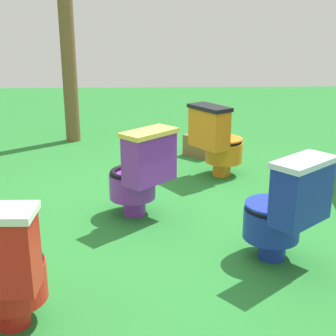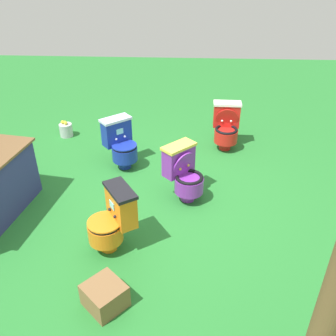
{
  "view_description": "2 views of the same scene",
  "coord_description": "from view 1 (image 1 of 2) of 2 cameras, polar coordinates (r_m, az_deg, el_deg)",
  "views": [
    {
      "loc": [
        3.6,
        -0.37,
        1.55
      ],
      "look_at": [
        0.26,
        -0.24,
        0.46
      ],
      "focal_mm": 50.79,
      "sensor_mm": 36.0,
      "label": 1
    },
    {
      "loc": [
        -3.85,
        -0.46,
        2.84
      ],
      "look_at": [
        0.1,
        -0.25,
        0.43
      ],
      "focal_mm": 39.26,
      "sensor_mm": 36.0,
      "label": 2
    }
  ],
  "objects": [
    {
      "name": "toilet_blue",
      "position": [
        3.11,
        13.81,
        -4.81
      ],
      "size": [
        0.64,
        0.62,
        0.73
      ],
      "rotation": [
        0.0,
        0.0,
        2.27
      ],
      "color": "#192D9E",
      "rests_on": "ground"
    },
    {
      "name": "wooden_post",
      "position": [
        6.06,
        -11.92,
        13.78
      ],
      "size": [
        0.18,
        0.18,
        2.29
      ],
      "primitive_type": "cylinder",
      "color": "brown",
      "rests_on": "ground"
    },
    {
      "name": "toilet_orange",
      "position": [
        4.67,
        5.94,
        3.29
      ],
      "size": [
        0.61,
        0.63,
        0.73
      ],
      "rotation": [
        0.0,
        0.0,
        0.58
      ],
      "color": "orange",
      "rests_on": "ground"
    },
    {
      "name": "toilet_red",
      "position": [
        2.49,
        -19.32,
        -11.22
      ],
      "size": [
        0.5,
        0.44,
        0.73
      ],
      "rotation": [
        0.0,
        0.0,
        1.55
      ],
      "color": "red",
      "rests_on": "ground"
    },
    {
      "name": "small_crate",
      "position": [
        5.47,
        4.22,
        2.8
      ],
      "size": [
        0.47,
        0.47,
        0.24
      ],
      "primitive_type": "cube",
      "rotation": [
        0.0,
        0.0,
        0.83
      ],
      "color": "brown",
      "rests_on": "ground"
    },
    {
      "name": "toilet_purple",
      "position": [
        3.71,
        -3.38,
        -0.52
      ],
      "size": [
        0.63,
        0.63,
        0.73
      ],
      "rotation": [
        0.0,
        0.0,
        2.35
      ],
      "color": "purple",
      "rests_on": "ground"
    },
    {
      "name": "ground",
      "position": [
        3.93,
        3.43,
        -5.21
      ],
      "size": [
        14.0,
        14.0,
        0.0
      ],
      "primitive_type": "plane",
      "color": "#26752D"
    }
  ]
}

